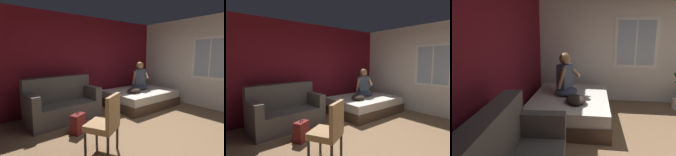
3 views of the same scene
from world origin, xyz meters
The scene contains 6 objects.
wall_back_accent centered at (0.00, 2.88, 1.35)m, with size 10.50×0.16×2.70m, color maroon.
wall_side_with_window centered at (2.83, 0.01, 1.35)m, with size 0.19×7.00×2.70m.
bed centered at (1.43, 1.87, 0.24)m, with size 2.04×1.56×0.48m.
person_seated centered at (1.53, 1.98, 0.84)m, with size 0.66×0.62×0.88m.
throw_pillow centered at (1.03, 1.72, 0.55)m, with size 0.48×0.36×0.14m, color #2D231E.
cell_phone centered at (1.14, 1.71, 0.48)m, with size 0.07×0.14×0.01m, color black.
Camera 3 is at (-2.80, 1.42, 1.84)m, focal length 35.00 mm.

